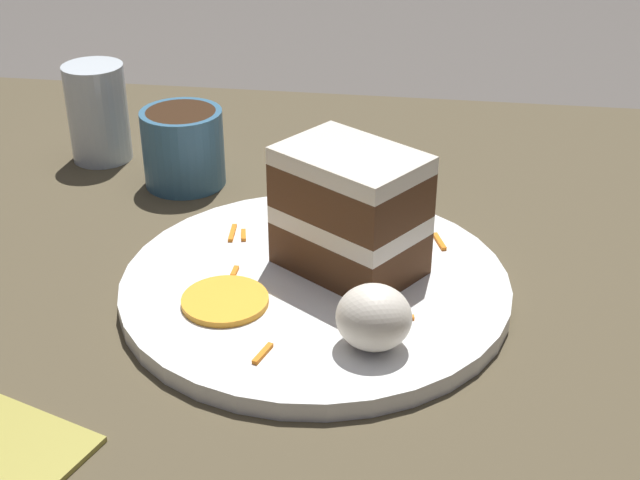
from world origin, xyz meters
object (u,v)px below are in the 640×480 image
plate (320,287)px  coffee_mug (183,145)px  orange_garnish (225,301)px  drinking_glass (99,119)px  cake_slice (350,211)px  cream_dollop (374,317)px

plate → coffee_mug: bearing=-48.9°
orange_garnish → drinking_glass: size_ratio=0.65×
cake_slice → coffee_mug: (0.18, -0.16, -0.02)m
orange_garnish → coffee_mug: (0.10, -0.23, 0.02)m
plate → orange_garnish: 0.08m
orange_garnish → drinking_glass: drinking_glass is taller
cake_slice → coffee_mug: 0.25m
plate → drinking_glass: size_ratio=3.03×
cream_dollop → orange_garnish: cream_dollop is taller
orange_garnish → coffee_mug: 0.25m
cake_slice → orange_garnish: size_ratio=1.99×
plate → coffee_mug: size_ratio=3.86×
cake_slice → drinking_glass: bearing=87.8°
cake_slice → cream_dollop: 0.11m
cream_dollop → orange_garnish: (0.11, -0.04, -0.02)m
cake_slice → drinking_glass: (0.28, -0.21, -0.02)m
plate → drinking_glass: 0.35m
plate → orange_garnish: bearing=34.5°
cake_slice → drinking_glass: cake_slice is taller
coffee_mug → cake_slice: bearing=138.1°
cake_slice → orange_garnish: bearing=162.2°
coffee_mug → orange_garnish: bearing=112.6°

